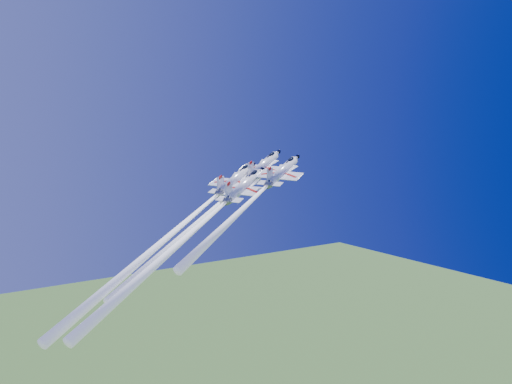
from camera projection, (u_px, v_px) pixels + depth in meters
jet_lead at (216, 207)px, 109.88m from camera, size 39.71×21.45×42.22m
jet_left at (179, 228)px, 103.16m from camera, size 41.36×22.33×44.25m
jet_right at (252, 200)px, 106.60m from camera, size 31.73×17.29×29.40m
jet_slot at (193, 231)px, 100.90m from camera, size 39.26×21.25×40.35m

